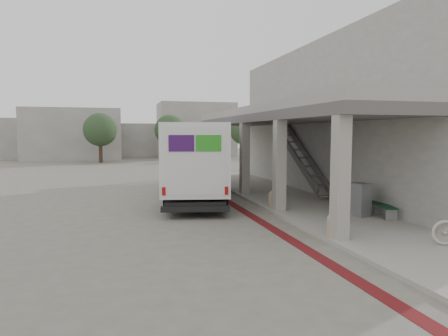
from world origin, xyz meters
name	(u,v)px	position (x,y,z in m)	size (l,w,h in m)	color
ground	(226,219)	(0.00, 0.00, 0.00)	(120.00, 120.00, 0.00)	#666057
bike_lane_stripe	(237,207)	(1.00, 2.00, 0.01)	(0.35, 40.00, 0.01)	#5C1215
sidewalk	(334,212)	(4.00, 0.00, 0.06)	(4.40, 28.00, 0.12)	gray
transit_building	(339,122)	(6.83, 4.50, 3.40)	(7.60, 17.00, 7.00)	gray
distant_backdrop	(122,135)	(-2.84, 35.89, 2.70)	(28.00, 10.00, 6.50)	gray
tree_left	(100,130)	(-5.00, 28.00, 3.18)	(3.20, 3.20, 4.80)	#38281C
tree_mid	(170,130)	(2.00, 30.00, 3.18)	(3.20, 3.20, 4.80)	#38281C
tree_right	(244,130)	(10.00, 29.00, 3.18)	(3.20, 3.20, 4.80)	#38281C
fedex_truck	(196,161)	(-0.25, 3.84, 1.72)	(3.74, 7.87, 3.23)	black
bench	(382,207)	(5.02, -1.33, 0.40)	(0.77, 1.72, 0.40)	gray
bollard_near	(335,224)	(2.10, -3.31, 0.45)	(0.44, 0.44, 0.67)	gray
bollard_far	(274,198)	(2.15, 1.13, 0.44)	(0.42, 0.42, 0.63)	gray
utility_cabinet	(359,199)	(4.30, -1.08, 0.67)	(0.49, 0.66, 1.09)	gray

